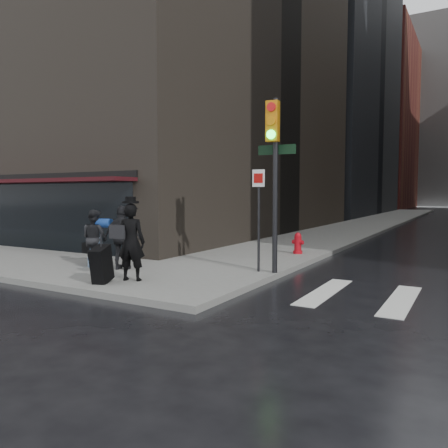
{
  "coord_description": "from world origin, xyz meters",
  "views": [
    {
      "loc": [
        6.33,
        -8.52,
        2.2
      ],
      "look_at": [
        -0.1,
        2.71,
        1.3
      ],
      "focal_mm": 35.0,
      "sensor_mm": 36.0,
      "label": 1
    }
  ],
  "objects_px": {
    "man_jeans": "(95,238)",
    "traffic_light": "(273,161)",
    "man_overcoat": "(125,245)",
    "fire_hydrant": "(298,244)",
    "man_greycoat": "(122,238)"
  },
  "relations": [
    {
      "from": "man_jeans",
      "to": "traffic_light",
      "type": "bearing_deg",
      "value": -158.29
    },
    {
      "from": "man_overcoat",
      "to": "fire_hydrant",
      "type": "height_order",
      "value": "man_overcoat"
    },
    {
      "from": "man_greycoat",
      "to": "fire_hydrant",
      "type": "relative_size",
      "value": 2.4
    },
    {
      "from": "man_overcoat",
      "to": "traffic_light",
      "type": "height_order",
      "value": "traffic_light"
    },
    {
      "from": "traffic_light",
      "to": "man_greycoat",
      "type": "bearing_deg",
      "value": -162.74
    },
    {
      "from": "traffic_light",
      "to": "fire_hydrant",
      "type": "height_order",
      "value": "traffic_light"
    },
    {
      "from": "man_jeans",
      "to": "fire_hydrant",
      "type": "distance_m",
      "value": 6.72
    },
    {
      "from": "man_overcoat",
      "to": "traffic_light",
      "type": "distance_m",
      "value": 4.21
    },
    {
      "from": "man_jeans",
      "to": "traffic_light",
      "type": "relative_size",
      "value": 0.36
    },
    {
      "from": "man_greycoat",
      "to": "fire_hydrant",
      "type": "distance_m",
      "value": 6.15
    },
    {
      "from": "man_jeans",
      "to": "fire_hydrant",
      "type": "relative_size",
      "value": 2.22
    },
    {
      "from": "fire_hydrant",
      "to": "man_jeans",
      "type": "bearing_deg",
      "value": -127.05
    },
    {
      "from": "fire_hydrant",
      "to": "man_overcoat",
      "type": "bearing_deg",
      "value": -106.17
    },
    {
      "from": "man_overcoat",
      "to": "man_greycoat",
      "type": "distance_m",
      "value": 1.62
    },
    {
      "from": "man_overcoat",
      "to": "traffic_light",
      "type": "xyz_separation_m",
      "value": [
        2.59,
        2.63,
        2.03
      ]
    }
  ]
}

